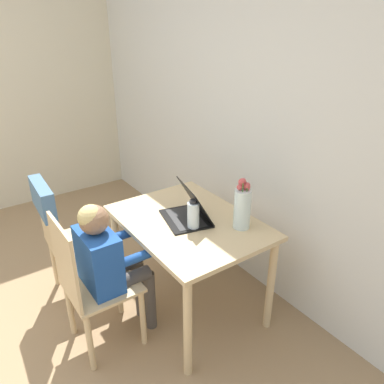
{
  "coord_description": "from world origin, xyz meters",
  "views": [
    {
      "loc": [
        1.93,
        0.4,
        1.89
      ],
      "look_at": [
        0.18,
        1.63,
        0.89
      ],
      "focal_mm": 35.0,
      "sensor_mm": 36.0,
      "label": 1
    }
  ],
  "objects_px": {
    "person_seated": "(108,257)",
    "flower_vase": "(242,206)",
    "chair_occupied": "(90,285)",
    "chair_spare": "(58,223)",
    "laptop": "(190,211)",
    "water_bottle": "(193,215)"
  },
  "relations": [
    {
      "from": "person_seated",
      "to": "flower_vase",
      "type": "xyz_separation_m",
      "value": [
        0.32,
        0.76,
        0.25
      ]
    },
    {
      "from": "person_seated",
      "to": "water_bottle",
      "type": "xyz_separation_m",
      "value": [
        0.16,
        0.51,
        0.19
      ]
    },
    {
      "from": "chair_occupied",
      "to": "chair_spare",
      "type": "xyz_separation_m",
      "value": [
        -0.56,
        0.01,
        0.15
      ]
    },
    {
      "from": "chair_spare",
      "to": "water_bottle",
      "type": "distance_m",
      "value": 0.97
    },
    {
      "from": "chair_spare",
      "to": "laptop",
      "type": "relative_size",
      "value": 2.37
    },
    {
      "from": "flower_vase",
      "to": "water_bottle",
      "type": "distance_m",
      "value": 0.3
    },
    {
      "from": "laptop",
      "to": "chair_spare",
      "type": "bearing_deg",
      "value": -118.29
    },
    {
      "from": "laptop",
      "to": "chair_occupied",
      "type": "bearing_deg",
      "value": -79.91
    },
    {
      "from": "chair_occupied",
      "to": "flower_vase",
      "type": "height_order",
      "value": "flower_vase"
    },
    {
      "from": "chair_occupied",
      "to": "person_seated",
      "type": "xyz_separation_m",
      "value": [
        -0.0,
        0.13,
        0.14
      ]
    },
    {
      "from": "person_seated",
      "to": "flower_vase",
      "type": "relative_size",
      "value": 2.87
    },
    {
      "from": "chair_spare",
      "to": "flower_vase",
      "type": "height_order",
      "value": "flower_vase"
    },
    {
      "from": "chair_spare",
      "to": "laptop",
      "type": "bearing_deg",
      "value": -129.29
    },
    {
      "from": "laptop",
      "to": "flower_vase",
      "type": "xyz_separation_m",
      "value": [
        0.27,
        0.2,
        0.09
      ]
    },
    {
      "from": "chair_occupied",
      "to": "laptop",
      "type": "height_order",
      "value": "laptop"
    },
    {
      "from": "chair_spare",
      "to": "water_bottle",
      "type": "xyz_separation_m",
      "value": [
        0.72,
        0.62,
        0.19
      ]
    },
    {
      "from": "chair_occupied",
      "to": "chair_spare",
      "type": "bearing_deg",
      "value": -1.16
    },
    {
      "from": "person_seated",
      "to": "laptop",
      "type": "distance_m",
      "value": 0.58
    },
    {
      "from": "chair_spare",
      "to": "water_bottle",
      "type": "bearing_deg",
      "value": -136.38
    },
    {
      "from": "chair_spare",
      "to": "person_seated",
      "type": "height_order",
      "value": "person_seated"
    },
    {
      "from": "person_seated",
      "to": "laptop",
      "type": "relative_size",
      "value": 2.5
    },
    {
      "from": "flower_vase",
      "to": "water_bottle",
      "type": "bearing_deg",
      "value": -122.37
    }
  ]
}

